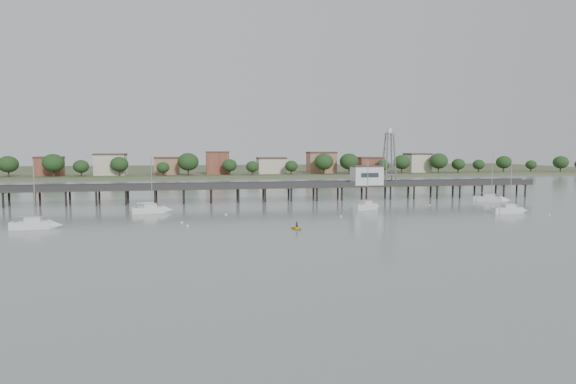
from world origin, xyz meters
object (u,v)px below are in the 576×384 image
sailboat_a (41,225)px  sailboat_c (369,206)px  sailboat_e (495,199)px  yellow_dinghy (297,229)px  lattice_tower (389,159)px  sailboat_d (513,210)px  white_tender (144,210)px  sailboat_b (156,210)px  pier (277,187)px

sailboat_a → sailboat_c: sailboat_a is taller
sailboat_e → yellow_dinghy: (-60.28, -32.81, -0.64)m
lattice_tower → sailboat_c: bearing=-122.6°
sailboat_d → white_tender: 80.20m
lattice_tower → sailboat_d: size_ratio=1.22×
sailboat_d → sailboat_c: (-28.10, 12.35, 0.01)m
yellow_dinghy → sailboat_d: bearing=-7.7°
sailboat_a → sailboat_d: size_ratio=0.99×
sailboat_a → white_tender: bearing=46.7°
lattice_tower → sailboat_c: lattice_tower is taller
sailboat_b → yellow_dinghy: sailboat_b is taller
sailboat_a → white_tender: 24.66m
white_tender → yellow_dinghy: white_tender is taller
sailboat_e → sailboat_d: sailboat_e is taller
sailboat_e → yellow_dinghy: bearing=-115.8°
sailboat_a → sailboat_c: 67.50m
lattice_tower → sailboat_c: size_ratio=1.32×
pier → lattice_tower: lattice_tower is taller
pier → sailboat_c: (17.92, -21.27, -3.14)m
sailboat_c → yellow_dinghy: 32.99m
pier → sailboat_a: size_ratio=11.83×
lattice_tower → sailboat_a: bearing=-155.5°
pier → yellow_dinghy: (-4.38, -45.57, -3.79)m
white_tender → sailboat_b: bearing=-17.2°
sailboat_a → sailboat_b: bearing=40.2°
sailboat_d → yellow_dinghy: (-50.40, -11.95, -0.64)m
lattice_tower → white_tender: bearing=-165.1°
sailboat_e → white_tender: sailboat_e is taller
sailboat_b → sailboat_a: bearing=-144.6°
white_tender → yellow_dinghy: 40.06m
sailboat_d → sailboat_b: bearing=168.3°
lattice_tower → yellow_dinghy: size_ratio=5.79×
sailboat_a → yellow_dinghy: 44.55m
sailboat_a → sailboat_c: (65.84, 14.91, 0.01)m
sailboat_d → yellow_dinghy: sailboat_d is taller
sailboat_e → white_tender: (-88.34, -4.22, -0.17)m
sailboat_b → white_tender: (-2.62, 1.35, -0.17)m
pier → white_tender: (-32.44, -16.98, -3.32)m
sailboat_a → sailboat_e: size_ratio=0.92×
yellow_dinghy → pier: bearing=63.5°
sailboat_c → yellow_dinghy: size_ratio=4.37×
sailboat_b → white_tender: 2.95m
sailboat_b → sailboat_e: size_ratio=0.95×
pier → sailboat_a: bearing=-142.9°
pier → sailboat_b: bearing=-148.4°
white_tender → sailboat_d: bearing=-1.8°
pier → sailboat_a: (-47.91, -36.17, -3.15)m
sailboat_a → yellow_dinghy: size_ratio=4.73×
sailboat_b → lattice_tower: bearing=7.4°
pier → sailboat_c: 27.99m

